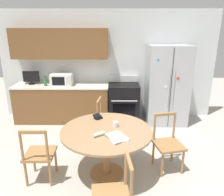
{
  "coord_description": "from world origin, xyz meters",
  "views": [
    {
      "loc": [
        0.14,
        -2.69,
        2.21
      ],
      "look_at": [
        0.11,
        1.15,
        0.95
      ],
      "focal_mm": 35.0,
      "sensor_mm": 36.0,
      "label": 1
    }
  ],
  "objects": [
    {
      "name": "mail_stack",
      "position": [
        0.19,
        -0.02,
        0.77
      ],
      "size": [
        0.34,
        0.37,
        0.02
      ],
      "color": "white",
      "rests_on": "dining_table"
    },
    {
      "name": "microwave",
      "position": [
        -1.07,
        2.28,
        1.04
      ],
      "size": [
        0.49,
        0.36,
        0.27
      ],
      "color": "white",
      "rests_on": "kitchen_counter"
    },
    {
      "name": "dining_chair_right",
      "position": [
        1.0,
        0.38,
        0.43
      ],
      "size": [
        0.5,
        0.5,
        0.9
      ],
      "rotation": [
        0.0,
        0.0,
        3.37
      ],
      "color": "#9E7042",
      "rests_on": "ground_plane"
    },
    {
      "name": "candle_glass",
      "position": [
        0.17,
        0.34,
        0.79
      ],
      "size": [
        0.08,
        0.08,
        0.08
      ],
      "color": "silver",
      "rests_on": "dining_table"
    },
    {
      "name": "dining_chair_far",
      "position": [
        0.02,
        1.21,
        0.43
      ],
      "size": [
        0.47,
        0.47,
        0.9
      ],
      "rotation": [
        0.0,
        0.0,
        4.59
      ],
      "color": "#9E7042",
      "rests_on": "ground_plane"
    },
    {
      "name": "oven_range",
      "position": [
        0.38,
        2.26,
        0.47
      ],
      "size": [
        0.71,
        0.68,
        1.08
      ],
      "color": "black",
      "rests_on": "ground_plane"
    },
    {
      "name": "back_wall",
      "position": [
        -0.3,
        2.59,
        1.45
      ],
      "size": [
        5.2,
        0.44,
        2.6
      ],
      "color": "silver",
      "rests_on": "ground_plane"
    },
    {
      "name": "dining_chair_left",
      "position": [
        -0.94,
        0.07,
        0.43
      ],
      "size": [
        0.43,
        0.43,
        0.9
      ],
      "rotation": [
        0.0,
        0.0,
        6.3
      ],
      "color": "#9E7042",
      "rests_on": "ground_plane"
    },
    {
      "name": "folded_napkin",
      "position": [
        -0.07,
        0.04,
        0.78
      ],
      "size": [
        0.17,
        0.13,
        0.05
      ],
      "color": "beige",
      "rests_on": "dining_table"
    },
    {
      "name": "ground_plane",
      "position": [
        0.0,
        0.0,
        0.0
      ],
      "size": [
        14.0,
        14.0,
        0.0
      ],
      "primitive_type": "plane",
      "color": "#B2ADA3"
    },
    {
      "name": "countertop_tv",
      "position": [
        -1.81,
        2.36,
        1.07
      ],
      "size": [
        0.38,
        0.16,
        0.31
      ],
      "color": "black",
      "rests_on": "kitchen_counter"
    },
    {
      "name": "counter_bottle",
      "position": [
        -1.43,
        2.19,
        0.99
      ],
      "size": [
        0.07,
        0.07,
        0.23
      ],
      "color": "#2D6B38",
      "rests_on": "kitchen_counter"
    },
    {
      "name": "refrigerator",
      "position": [
        1.38,
        2.22,
        0.91
      ],
      "size": [
        0.92,
        0.74,
        1.83
      ],
      "color": "#B2B5BA",
      "rests_on": "ground_plane"
    },
    {
      "name": "kitchen_counter",
      "position": [
        -1.1,
        2.29,
        0.45
      ],
      "size": [
        2.23,
        0.64,
        0.9
      ],
      "color": "brown",
      "rests_on": "ground_plane"
    },
    {
      "name": "wallet",
      "position": [
        -0.12,
        0.65,
        0.78
      ],
      "size": [
        0.17,
        0.17,
        0.07
      ],
      "color": "black",
      "rests_on": "dining_table"
    },
    {
      "name": "dining_table",
      "position": [
        0.03,
        0.22,
        0.63
      ],
      "size": [
        1.36,
        1.36,
        0.76
      ],
      "color": "#997551",
      "rests_on": "ground_plane"
    }
  ]
}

